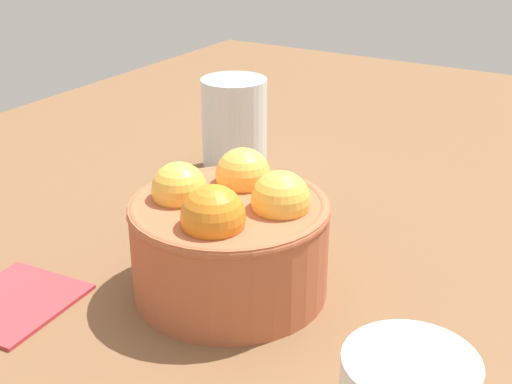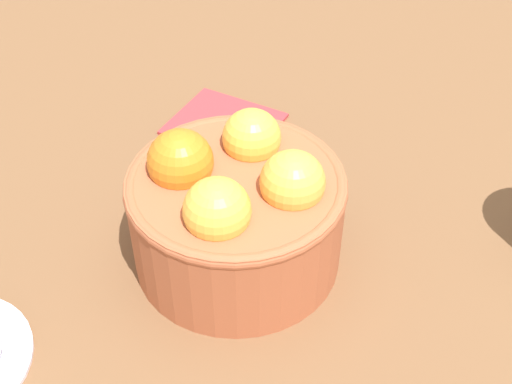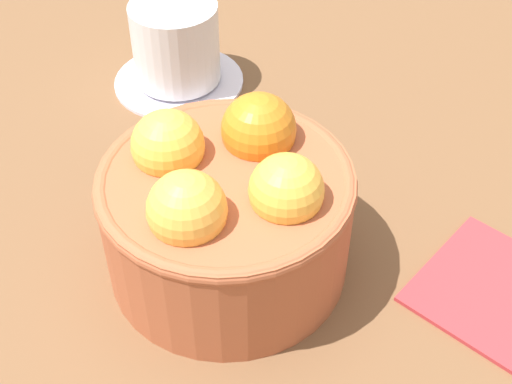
% 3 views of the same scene
% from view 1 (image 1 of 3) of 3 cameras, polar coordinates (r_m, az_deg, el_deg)
% --- Properties ---
extents(ground_plane, '(1.59, 1.04, 0.05)m').
position_cam_1_polar(ground_plane, '(0.56, -2.04, -10.08)').
color(ground_plane, brown).
extents(terracotta_bowl, '(0.15, 0.15, 0.10)m').
position_cam_1_polar(terracotta_bowl, '(0.53, -2.14, -3.61)').
color(terracotta_bowl, '#AD5938').
rests_on(terracotta_bowl, ground_plane).
extents(water_glass, '(0.07, 0.07, 0.10)m').
position_cam_1_polar(water_glass, '(0.76, -1.77, 5.45)').
color(water_glass, silver).
rests_on(water_glass, ground_plane).
extents(folded_napkin, '(0.10, 0.09, 0.01)m').
position_cam_1_polar(folded_napkin, '(0.56, -19.12, -8.35)').
color(folded_napkin, '#B23338').
rests_on(folded_napkin, ground_plane).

